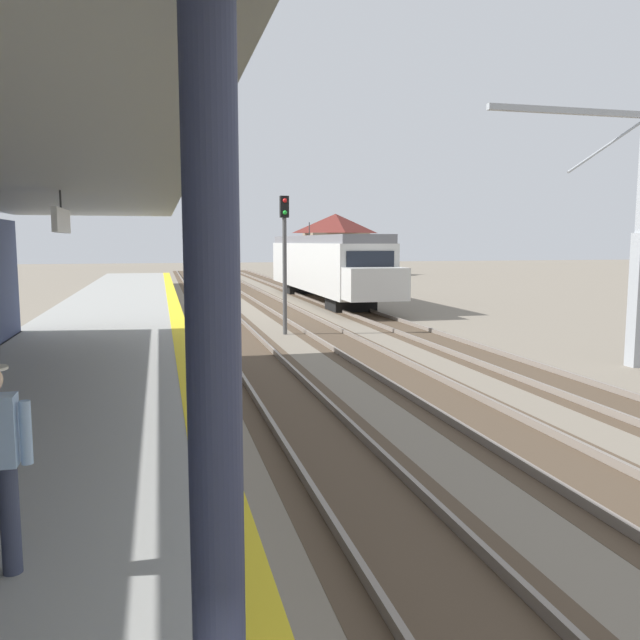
# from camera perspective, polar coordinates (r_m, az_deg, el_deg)

# --- Properties ---
(station_platform) EXTENTS (5.00, 80.00, 0.91)m
(station_platform) POSITION_cam_1_polar(r_m,az_deg,el_deg) (16.64, -19.55, -4.10)
(station_platform) COLOR #999993
(station_platform) RESTS_ON ground
(track_pair_nearest_platform) EXTENTS (2.34, 120.00, 0.16)m
(track_pair_nearest_platform) POSITION_cam_1_polar(r_m,az_deg,el_deg) (20.74, -6.21, -2.76)
(track_pair_nearest_platform) COLOR #4C3D2D
(track_pair_nearest_platform) RESTS_ON ground
(track_pair_middle) EXTENTS (2.34, 120.00, 0.16)m
(track_pair_middle) POSITION_cam_1_polar(r_m,az_deg,el_deg) (21.45, 2.83, -2.41)
(track_pair_middle) COLOR #4C3D2D
(track_pair_middle) RESTS_ON ground
(track_pair_far_side) EXTENTS (2.34, 120.00, 0.16)m
(track_pair_far_side) POSITION_cam_1_polar(r_m,az_deg,el_deg) (22.65, 11.11, -2.03)
(track_pair_far_side) COLOR #4C3D2D
(track_pair_far_side) RESTS_ON ground
(approaching_train) EXTENTS (2.93, 19.60, 4.76)m
(approaching_train) POSITION_cam_1_polar(r_m,az_deg,el_deg) (38.59, 0.39, 4.91)
(approaching_train) COLOR silver
(approaching_train) RESTS_ON ground
(rail_signal_post) EXTENTS (0.32, 0.34, 5.20)m
(rail_signal_post) POSITION_cam_1_polar(r_m,az_deg,el_deg) (24.54, -3.13, 6.14)
(rail_signal_post) COLOR #4C4C4C
(rail_signal_post) RESTS_ON ground
(catenary_pylon_far_side) EXTENTS (5.00, 0.40, 7.50)m
(catenary_pylon_far_side) POSITION_cam_1_polar(r_m,az_deg,el_deg) (19.96, 25.73, 6.48)
(catenary_pylon_far_side) COLOR #9EA3A8
(catenary_pylon_far_side) RESTS_ON ground
(distant_trackside_house) EXTENTS (6.60, 5.28, 6.40)m
(distant_trackside_house) POSITION_cam_1_polar(r_m,az_deg,el_deg) (68.43, 1.37, 6.74)
(distant_trackside_house) COLOR #7F705B
(distant_trackside_house) RESTS_ON ground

